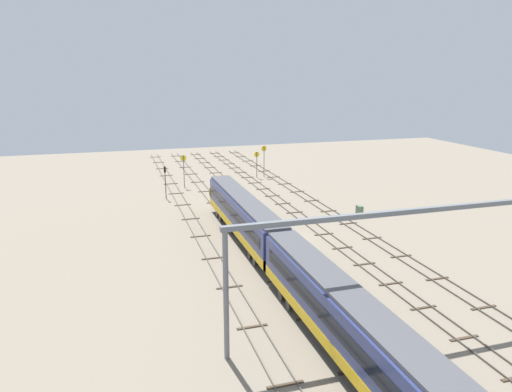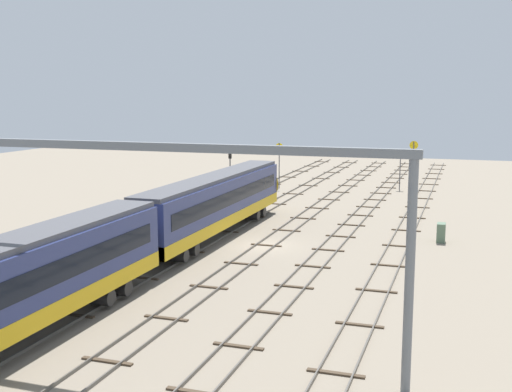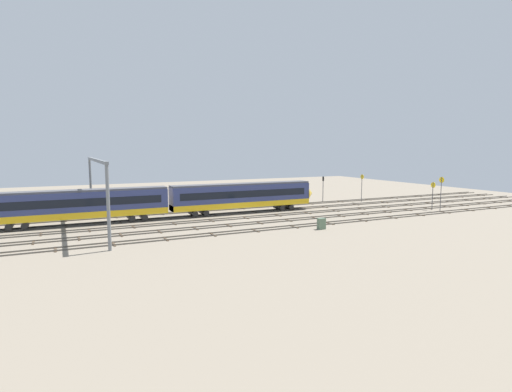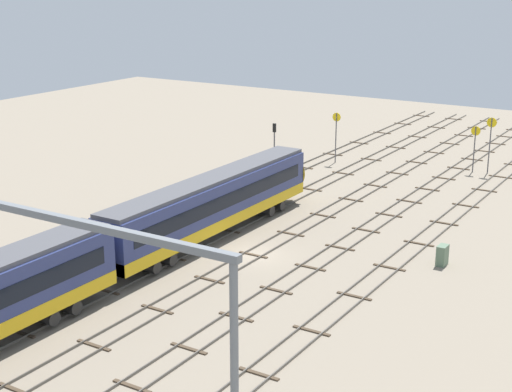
% 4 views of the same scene
% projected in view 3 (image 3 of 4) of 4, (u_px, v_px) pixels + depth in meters
% --- Properties ---
extents(ground_plane, '(144.69, 144.69, 0.00)m').
position_uv_depth(ground_plane, '(246.00, 218.00, 63.21)').
color(ground_plane, gray).
extents(track_near_foreground, '(128.69, 2.40, 0.16)m').
position_uv_depth(track_near_foreground, '(275.00, 228.00, 54.73)').
color(track_near_foreground, '#59544C').
rests_on(track_near_foreground, ground).
extents(track_second_near, '(128.69, 2.40, 0.16)m').
position_uv_depth(track_second_near, '(259.00, 222.00, 58.97)').
color(track_second_near, '#59544C').
rests_on(track_second_near, ground).
extents(track_middle, '(128.69, 2.40, 0.16)m').
position_uv_depth(track_middle, '(246.00, 218.00, 63.21)').
color(track_middle, '#59544C').
rests_on(track_middle, ground).
extents(track_with_train, '(128.69, 2.40, 0.16)m').
position_uv_depth(track_with_train, '(234.00, 213.00, 67.45)').
color(track_with_train, '#59544C').
rests_on(track_with_train, ground).
extents(track_far_background, '(128.69, 2.40, 0.16)m').
position_uv_depth(track_far_background, '(223.00, 209.00, 71.69)').
color(track_far_background, '#59544C').
rests_on(track_far_background, ground).
extents(train, '(75.20, 3.24, 4.80)m').
position_uv_depth(train, '(85.00, 206.00, 57.42)').
color(train, navy).
rests_on(train, ground).
extents(overhead_gantry, '(0.40, 25.12, 9.31)m').
position_uv_depth(overhead_gantry, '(97.00, 175.00, 53.20)').
color(overhead_gantry, slate).
rests_on(overhead_gantry, ground).
extents(speed_sign_near_foreground, '(0.14, 0.95, 5.49)m').
position_uv_depth(speed_sign_near_foreground, '(362.00, 184.00, 82.05)').
color(speed_sign_near_foreground, '#4C4C51').
rests_on(speed_sign_near_foreground, ground).
extents(speed_sign_mid_trackside, '(0.14, 0.96, 4.82)m').
position_uv_depth(speed_sign_mid_trackside, '(433.00, 192.00, 71.28)').
color(speed_sign_mid_trackside, '#4C4C51').
rests_on(speed_sign_mid_trackside, ground).
extents(speed_sign_far_trackside, '(0.14, 1.01, 5.82)m').
position_uv_depth(speed_sign_far_trackside, '(441.00, 189.00, 70.00)').
color(speed_sign_far_trackside, '#4C4C51').
rests_on(speed_sign_far_trackside, ground).
extents(signal_light_trackside_departure, '(0.31, 0.32, 5.03)m').
position_uv_depth(signal_light_trackside_departure, '(323.00, 185.00, 82.62)').
color(signal_light_trackside_departure, '#4C4C51').
rests_on(signal_light_trackside_departure, ground).
extents(relay_cabinet, '(1.05, 0.63, 1.48)m').
position_uv_depth(relay_cabinet, '(321.00, 224.00, 54.35)').
color(relay_cabinet, '#597259').
rests_on(relay_cabinet, ground).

